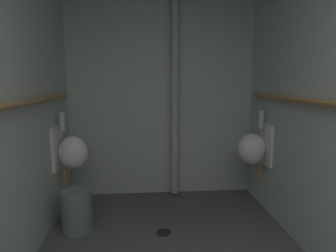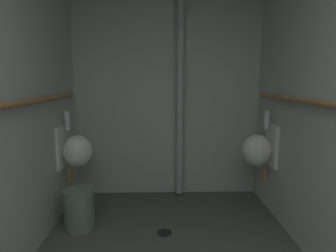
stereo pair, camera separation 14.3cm
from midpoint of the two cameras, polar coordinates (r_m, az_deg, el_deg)
name	(u,v)px [view 2 (the right image)]	position (r m, az deg, el deg)	size (l,w,h in m)	color
wall_back	(167,89)	(3.51, 0.95, 7.33)	(2.34, 0.06, 2.60)	#B6BFB8
urinal_left_mid	(75,150)	(3.13, -16.61, -4.62)	(0.32, 0.30, 0.76)	white
urinal_right_mid	(259,149)	(3.21, 18.76, -4.38)	(0.32, 0.30, 0.76)	white
standpipe_back_wall	(180,89)	(3.41, 3.62, 7.26)	(0.09, 0.09, 2.55)	#B2B2B2
floor_drain	(165,232)	(2.86, 0.84, -20.29)	(0.14, 0.14, 0.01)	black
waste_bin	(79,209)	(2.96, -15.73, -15.47)	(0.28, 0.28, 0.39)	slate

